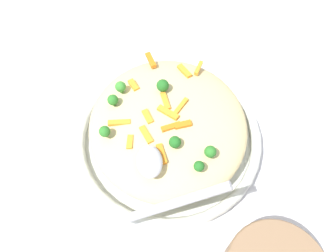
% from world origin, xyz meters
% --- Properties ---
extents(ground_plane, '(2.40, 2.40, 0.00)m').
position_xyz_m(ground_plane, '(0.00, 0.00, 0.00)').
color(ground_plane, silver).
extents(serving_bowl, '(0.36, 0.36, 0.04)m').
position_xyz_m(serving_bowl, '(0.00, 0.00, 0.02)').
color(serving_bowl, silver).
rests_on(serving_bowl, ground_plane).
extents(pasta_mound, '(0.30, 0.29, 0.07)m').
position_xyz_m(pasta_mound, '(0.00, 0.00, 0.07)').
color(pasta_mound, '#DBC689').
rests_on(pasta_mound, serving_bowl).
extents(carrot_piece_0, '(0.04, 0.02, 0.01)m').
position_xyz_m(carrot_piece_0, '(0.13, 0.01, 0.10)').
color(carrot_piece_0, orange).
rests_on(carrot_piece_0, pasta_mound).
extents(carrot_piece_1, '(0.01, 0.04, 0.01)m').
position_xyz_m(carrot_piece_1, '(-0.00, 0.08, 0.10)').
color(carrot_piece_1, orange).
rests_on(carrot_piece_1, pasta_mound).
extents(carrot_piece_2, '(0.04, 0.04, 0.01)m').
position_xyz_m(carrot_piece_2, '(-0.00, 0.00, 0.11)').
color(carrot_piece_2, orange).
rests_on(carrot_piece_2, pasta_mound).
extents(carrot_piece_3, '(0.03, 0.02, 0.01)m').
position_xyz_m(carrot_piece_3, '(0.00, 0.04, 0.11)').
color(carrot_piece_3, orange).
rests_on(carrot_piece_3, pasta_mound).
extents(carrot_piece_4, '(0.03, 0.02, 0.01)m').
position_xyz_m(carrot_piece_4, '(0.07, 0.05, 0.10)').
color(carrot_piece_4, orange).
rests_on(carrot_piece_4, pasta_mound).
extents(carrot_piece_5, '(0.04, 0.02, 0.01)m').
position_xyz_m(carrot_piece_5, '(0.09, -0.05, 0.10)').
color(carrot_piece_5, orange).
rests_on(carrot_piece_5, pasta_mound).
extents(carrot_piece_6, '(0.04, 0.02, 0.01)m').
position_xyz_m(carrot_piece_6, '(-0.03, 0.04, 0.10)').
color(carrot_piece_6, orange).
rests_on(carrot_piece_6, pasta_mound).
extents(carrot_piece_7, '(0.03, 0.03, 0.01)m').
position_xyz_m(carrot_piece_7, '(0.01, -0.02, 0.11)').
color(carrot_piece_7, orange).
rests_on(carrot_piece_7, pasta_mound).
extents(carrot_piece_8, '(0.03, 0.01, 0.01)m').
position_xyz_m(carrot_piece_8, '(-0.04, 0.07, 0.10)').
color(carrot_piece_8, orange).
rests_on(carrot_piece_8, pasta_mound).
extents(carrot_piece_9, '(0.01, 0.03, 0.01)m').
position_xyz_m(carrot_piece_9, '(-0.03, -0.02, 0.11)').
color(carrot_piece_9, orange).
rests_on(carrot_piece_9, pasta_mound).
extents(carrot_piece_10, '(0.03, 0.01, 0.01)m').
position_xyz_m(carrot_piece_10, '(-0.07, 0.02, 0.10)').
color(carrot_piece_10, orange).
rests_on(carrot_piece_10, pasta_mound).
extents(carrot_piece_11, '(0.04, 0.01, 0.01)m').
position_xyz_m(carrot_piece_11, '(0.03, 0.00, 0.11)').
color(carrot_piece_11, orange).
rests_on(carrot_piece_11, pasta_mound).
extents(carrot_piece_12, '(0.01, 0.03, 0.01)m').
position_xyz_m(carrot_piece_12, '(-0.03, 0.00, 0.11)').
color(carrot_piece_12, orange).
rests_on(carrot_piece_12, pasta_mound).
extents(carrot_piece_13, '(0.03, 0.02, 0.01)m').
position_xyz_m(carrot_piece_13, '(0.09, -0.08, 0.10)').
color(carrot_piece_13, orange).
rests_on(carrot_piece_13, pasta_mound).
extents(broccoli_floret_0, '(0.02, 0.02, 0.02)m').
position_xyz_m(broccoli_floret_0, '(-0.11, -0.03, 0.11)').
color(broccoli_floret_0, '#205B1C').
rests_on(broccoli_floret_0, pasta_mound).
extents(broccoli_floret_1, '(0.02, 0.02, 0.02)m').
position_xyz_m(broccoli_floret_1, '(0.07, 0.07, 0.11)').
color(broccoli_floret_1, '#377928').
rests_on(broccoli_floret_1, pasta_mound).
extents(broccoli_floret_2, '(0.02, 0.02, 0.02)m').
position_xyz_m(broccoli_floret_2, '(-0.09, -0.05, 0.11)').
color(broccoli_floret_2, '#296820').
rests_on(broccoli_floret_2, pasta_mound).
extents(broccoli_floret_3, '(0.02, 0.02, 0.02)m').
position_xyz_m(broccoli_floret_3, '(-0.06, -0.00, 0.12)').
color(broccoli_floret_3, '#205B1C').
rests_on(broccoli_floret_3, pasta_mound).
extents(broccoli_floret_4, '(0.02, 0.02, 0.03)m').
position_xyz_m(broccoli_floret_4, '(0.05, -0.00, 0.12)').
color(broccoli_floret_4, '#205B1C').
rests_on(broccoli_floret_4, pasta_mound).
extents(broccoli_floret_5, '(0.02, 0.02, 0.02)m').
position_xyz_m(broccoli_floret_5, '(-0.02, 0.11, 0.11)').
color(broccoli_floret_5, '#296820').
rests_on(broccoli_floret_5, pasta_mound).
extents(broccoli_floret_6, '(0.02, 0.02, 0.02)m').
position_xyz_m(broccoli_floret_6, '(0.04, 0.09, 0.11)').
color(broccoli_floret_6, '#296820').
rests_on(broccoli_floret_6, pasta_mound).
extents(serving_spoon, '(0.12, 0.18, 0.11)m').
position_xyz_m(serving_spoon, '(-0.12, 0.05, 0.13)').
color(serving_spoon, '#B7B7BC').
rests_on(serving_spoon, pasta_mound).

